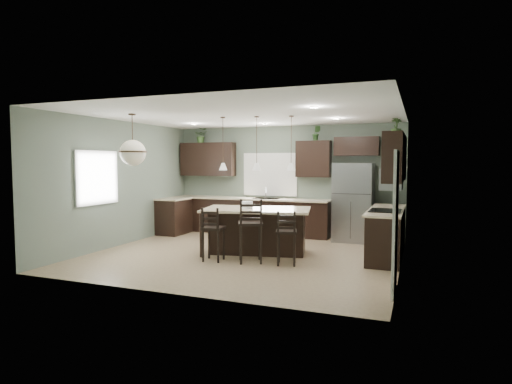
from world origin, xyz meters
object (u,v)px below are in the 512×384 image
(serving_dish, at_px, (247,205))
(bar_stool_right, at_px, (287,238))
(kitchen_island, at_px, (257,231))
(refrigerator, at_px, (353,202))
(plant_back_left, at_px, (201,136))
(bar_stool_center, at_px, (250,230))
(bar_stool_left, at_px, (213,234))

(serving_dish, xyz_separation_m, bar_stool_right, (1.06, -0.71, -0.49))
(kitchen_island, height_order, bar_stool_right, bar_stool_right)
(serving_dish, relative_size, bar_stool_right, 0.24)
(refrigerator, xyz_separation_m, kitchen_island, (-1.65, -2.07, -0.46))
(plant_back_left, bearing_deg, kitchen_island, -42.63)
(bar_stool_center, bearing_deg, serving_dish, 91.73)
(bar_stool_center, bearing_deg, kitchen_island, 78.20)
(bar_stool_right, bearing_deg, bar_stool_center, 169.87)
(refrigerator, bearing_deg, bar_stool_right, -105.54)
(kitchen_island, xyz_separation_m, bar_stool_left, (-0.51, -0.95, 0.05))
(refrigerator, bearing_deg, bar_stool_center, -117.04)
(refrigerator, distance_m, bar_stool_right, 2.95)
(serving_dish, height_order, bar_stool_right, serving_dish)
(kitchen_island, xyz_separation_m, bar_stool_right, (0.87, -0.75, 0.04))
(kitchen_island, bearing_deg, plant_back_left, 125.42)
(refrigerator, xyz_separation_m, bar_stool_right, (-0.78, -2.82, -0.42))
(refrigerator, relative_size, bar_stool_left, 1.79)
(bar_stool_right, relative_size, plant_back_left, 2.57)
(kitchen_island, distance_m, bar_stool_left, 1.08)
(bar_stool_left, xyz_separation_m, bar_stool_right, (1.38, 0.20, -0.02))
(serving_dish, distance_m, plant_back_left, 3.67)
(kitchen_island, distance_m, serving_dish, 0.57)
(refrigerator, distance_m, bar_stool_center, 3.24)
(bar_stool_left, height_order, plant_back_left, plant_back_left)
(bar_stool_left, height_order, bar_stool_right, bar_stool_left)
(kitchen_island, height_order, plant_back_left, plant_back_left)
(bar_stool_center, height_order, plant_back_left, plant_back_left)
(serving_dish, distance_m, bar_stool_center, 0.94)
(refrigerator, relative_size, bar_stool_right, 1.85)
(refrigerator, distance_m, plant_back_left, 4.50)
(refrigerator, relative_size, plant_back_left, 4.74)
(bar_stool_left, relative_size, plant_back_left, 2.64)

